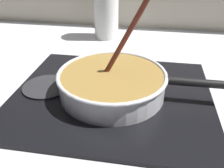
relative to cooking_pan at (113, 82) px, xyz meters
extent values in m
cube|color=#B7B7BC|center=(-0.04, -0.12, -0.07)|extent=(2.40, 1.60, 0.04)
cube|color=black|center=(0.00, 0.00, -0.04)|extent=(0.56, 0.48, 0.01)
torus|color=#592D0C|center=(0.00, 0.00, -0.03)|extent=(0.20, 0.20, 0.01)
cylinder|color=#262628|center=(-0.20, 0.00, -0.03)|extent=(0.14, 0.14, 0.01)
cylinder|color=silver|center=(0.00, 0.00, -0.01)|extent=(0.29, 0.29, 0.06)
cylinder|color=olive|center=(0.00, 0.00, 0.00)|extent=(0.28, 0.28, 0.06)
torus|color=silver|center=(0.00, 0.00, 0.03)|extent=(0.30, 0.30, 0.01)
cylinder|color=black|center=(0.23, 0.00, 0.02)|extent=(0.17, 0.02, 0.02)
cylinder|color=beige|center=(0.02, 0.07, 0.02)|extent=(0.03, 0.03, 0.01)
cylinder|color=beige|center=(-0.05, -0.09, 0.02)|extent=(0.03, 0.03, 0.01)
cylinder|color=beige|center=(0.01, 0.00, 0.02)|extent=(0.03, 0.03, 0.01)
cylinder|color=#EDD88C|center=(-0.08, -0.06, 0.02)|extent=(0.03, 0.03, 0.01)
cylinder|color=maroon|center=(0.03, 0.02, 0.12)|extent=(0.12, 0.02, 0.23)
cube|color=brown|center=(-0.03, 0.01, 0.01)|extent=(0.05, 0.03, 0.01)
cylinder|color=white|center=(-0.11, 0.49, 0.08)|extent=(0.11, 0.11, 0.27)
camera|label=1|loc=(0.10, -0.58, 0.34)|focal=39.33mm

